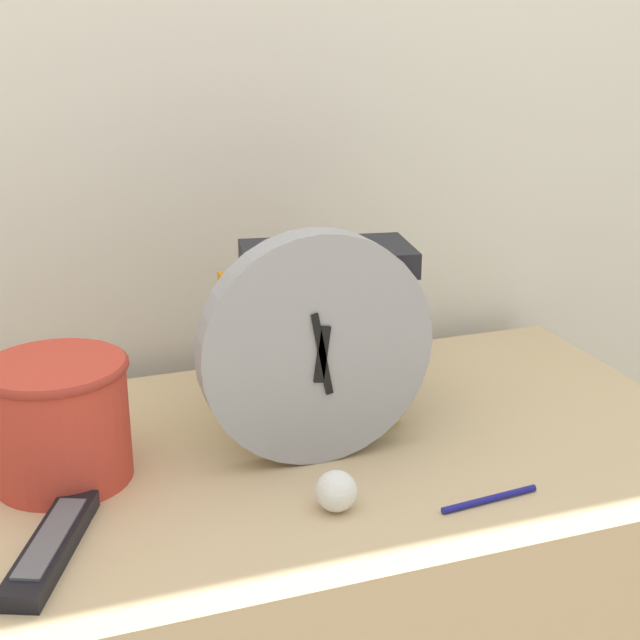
% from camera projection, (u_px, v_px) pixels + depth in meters
% --- Properties ---
extents(wall_back, '(6.00, 0.04, 2.40)m').
position_uv_depth(wall_back, '(179.00, 83.00, 1.33)').
color(wall_back, silver).
rests_on(wall_back, ground_plane).
extents(desk_clock, '(0.30, 0.04, 0.30)m').
position_uv_depth(desk_clock, '(317.00, 349.00, 1.09)').
color(desk_clock, '#99999E').
rests_on(desk_clock, desk).
extents(book_stack, '(0.26, 0.19, 0.24)m').
position_uv_depth(book_stack, '(321.00, 332.00, 1.22)').
color(book_stack, yellow).
rests_on(book_stack, desk).
extents(basket, '(0.17, 0.17, 0.15)m').
position_uv_depth(basket, '(59.00, 417.00, 1.06)').
color(basket, '#C63D2D').
rests_on(basket, desk).
extents(tv_remote, '(0.12, 0.20, 0.02)m').
position_uv_depth(tv_remote, '(52.00, 545.00, 0.93)').
color(tv_remote, black).
rests_on(tv_remote, desk).
extents(crumpled_paper_ball, '(0.05, 0.05, 0.05)m').
position_uv_depth(crumpled_paper_ball, '(336.00, 491.00, 1.01)').
color(crumpled_paper_ball, white).
rests_on(crumpled_paper_ball, desk).
extents(pen, '(0.13, 0.02, 0.01)m').
position_uv_depth(pen, '(490.00, 499.00, 1.03)').
color(pen, navy).
rests_on(pen, desk).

